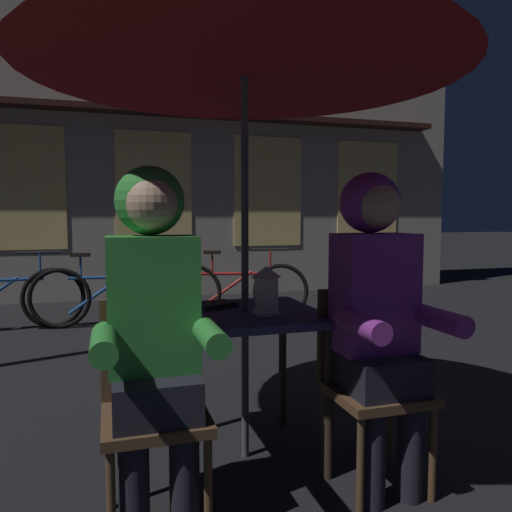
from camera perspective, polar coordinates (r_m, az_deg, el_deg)
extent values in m
plane|color=black|center=(2.68, -1.25, -22.11)|extent=(60.00, 60.00, 0.00)
cube|color=navy|center=(2.44, -1.28, -6.79)|extent=(0.72, 0.72, 0.04)
cylinder|color=#2D2319|center=(2.20, -7.20, -18.27)|extent=(0.04, 0.04, 0.70)
cylinder|color=#2D2319|center=(2.37, 8.41, -16.53)|extent=(0.04, 0.04, 0.70)
cylinder|color=#2D2319|center=(2.77, -9.40, -13.38)|extent=(0.04, 0.04, 0.70)
cylinder|color=#2D2319|center=(2.91, 3.08, -12.44)|extent=(0.04, 0.04, 0.70)
cylinder|color=#4C4C51|center=(2.40, -1.30, 2.70)|extent=(0.04, 0.04, 2.25)
cone|color=maroon|center=(2.54, -1.34, 24.26)|extent=(2.10, 2.10, 0.38)
cube|color=white|center=(2.35, 1.18, -6.58)|extent=(0.11, 0.11, 0.02)
cube|color=white|center=(2.34, 1.18, -4.47)|extent=(0.09, 0.09, 0.16)
pyramid|color=white|center=(2.32, 1.19, -1.85)|extent=(0.11, 0.11, 0.06)
cube|color=#513823|center=(2.03, -11.56, -17.94)|extent=(0.40, 0.40, 0.04)
cylinder|color=#513823|center=(2.00, -5.55, -25.45)|extent=(0.03, 0.03, 0.41)
cylinder|color=#513823|center=(1.97, -16.42, -26.08)|extent=(0.03, 0.03, 0.41)
cylinder|color=#513823|center=(2.29, -7.34, -21.28)|extent=(0.03, 0.03, 0.41)
cylinder|color=#513823|center=(2.27, -16.49, -21.73)|extent=(0.03, 0.03, 0.41)
cube|color=#513823|center=(2.13, -12.12, -10.31)|extent=(0.40, 0.03, 0.42)
cube|color=#513823|center=(2.31, 13.81, -15.11)|extent=(0.40, 0.40, 0.04)
cylinder|color=#513823|center=(2.35, 19.78, -20.80)|extent=(0.03, 0.03, 0.41)
cylinder|color=#513823|center=(2.19, 11.99, -22.70)|extent=(0.03, 0.03, 0.41)
cylinder|color=#513823|center=(2.61, 15.10, -18.08)|extent=(0.03, 0.03, 0.41)
cylinder|color=#513823|center=(2.46, 7.95, -19.42)|extent=(0.03, 0.03, 0.41)
cube|color=#513823|center=(2.40, 11.65, -8.60)|extent=(0.40, 0.03, 0.42)
cylinder|color=black|center=(2.01, -8.28, -24.56)|extent=(0.11, 0.11, 0.45)
cylinder|color=black|center=(2.00, -13.92, -24.88)|extent=(0.11, 0.11, 0.45)
cube|color=black|center=(1.99, -11.60, -15.28)|extent=(0.32, 0.36, 0.16)
cube|color=#338C38|center=(1.94, -11.87, -5.40)|extent=(0.34, 0.22, 0.52)
cylinder|color=#338C38|center=(1.77, -5.31, -9.26)|extent=(0.09, 0.30, 0.09)
cylinder|color=#338C38|center=(1.74, -17.19, -9.71)|extent=(0.09, 0.30, 0.09)
sphere|color=tan|center=(1.91, -12.06, 6.03)|extent=(0.21, 0.21, 0.21)
sphere|color=#338C38|center=(1.96, -12.19, 6.28)|extent=(0.27, 0.27, 0.27)
cylinder|color=black|center=(2.34, 17.42, -20.41)|extent=(0.11, 0.11, 0.45)
cylinder|color=black|center=(2.25, 13.34, -21.36)|extent=(0.11, 0.11, 0.45)
cube|color=black|center=(2.28, 13.86, -12.74)|extent=(0.32, 0.36, 0.16)
cube|color=purple|center=(2.24, 13.51, -4.12)|extent=(0.34, 0.22, 0.52)
cylinder|color=purple|center=(2.17, 20.56, -6.96)|extent=(0.09, 0.30, 0.09)
cylinder|color=purple|center=(1.98, 12.15, -7.89)|extent=(0.09, 0.30, 0.09)
sphere|color=tan|center=(2.21, 13.69, 5.78)|extent=(0.21, 0.21, 0.21)
sphere|color=purple|center=(2.26, 13.05, 6.02)|extent=(0.27, 0.27, 0.27)
cube|color=#9E9389|center=(7.97, -12.11, 18.23)|extent=(10.00, 0.60, 6.20)
cube|color=#F4D17A|center=(7.49, -25.36, 7.16)|extent=(1.10, 0.02, 1.70)
cube|color=#F4D17A|center=(7.44, -11.72, 7.52)|extent=(1.10, 0.02, 1.70)
cube|color=#F4D17A|center=(7.80, 1.39, 7.47)|extent=(1.10, 0.02, 1.70)
cube|color=#F4D17A|center=(8.51, 12.81, 7.12)|extent=(1.10, 0.02, 1.70)
cube|color=#331914|center=(7.44, -11.76, 16.07)|extent=(9.00, 0.36, 0.08)
torus|color=black|center=(5.76, -22.39, -4.50)|extent=(0.66, 0.09, 0.66)
cylinder|color=#1E4C93|center=(5.78, -27.52, -2.50)|extent=(0.84, 0.08, 0.04)
cylinder|color=#1E4C93|center=(5.73, -23.73, -1.02)|extent=(0.02, 0.02, 0.28)
cylinder|color=black|center=(5.72, -23.77, 0.37)|extent=(0.44, 0.05, 0.02)
torus|color=black|center=(5.61, -11.46, -4.49)|extent=(0.66, 0.12, 0.66)
torus|color=black|center=(5.71, -21.78, -4.56)|extent=(0.66, 0.12, 0.66)
cylinder|color=#1E4C93|center=(5.61, -16.72, -2.38)|extent=(0.84, 0.12, 0.04)
cylinder|color=#1E4C93|center=(5.64, -17.91, -4.22)|extent=(0.61, 0.10, 0.44)
cylinder|color=#1E4C93|center=(5.63, -19.64, -1.20)|extent=(0.02, 0.02, 0.24)
cube|color=black|center=(5.62, -19.67, 0.12)|extent=(0.21, 0.10, 0.04)
cylinder|color=#1E4C93|center=(5.57, -12.78, -0.90)|extent=(0.02, 0.02, 0.28)
cylinder|color=black|center=(5.55, -12.80, 0.54)|extent=(0.44, 0.07, 0.02)
torus|color=black|center=(5.78, 2.87, -4.13)|extent=(0.65, 0.21, 0.66)
torus|color=black|center=(5.77, -7.29, -4.19)|extent=(0.65, 0.21, 0.66)
cylinder|color=maroon|center=(5.72, -2.21, -2.05)|extent=(0.82, 0.23, 0.04)
cylinder|color=maroon|center=(5.75, -3.43, -3.86)|extent=(0.60, 0.18, 0.44)
cylinder|color=maroon|center=(5.71, -5.08, -0.87)|extent=(0.02, 0.02, 0.24)
cube|color=black|center=(5.70, -5.09, 0.43)|extent=(0.21, 0.13, 0.04)
cylinder|color=maroon|center=(5.73, 1.66, -0.64)|extent=(0.02, 0.02, 0.28)
cylinder|color=black|center=(5.72, 1.67, 0.76)|extent=(0.43, 0.13, 0.02)
cube|color=black|center=(2.55, -4.74, -5.65)|extent=(0.24, 0.20, 0.02)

